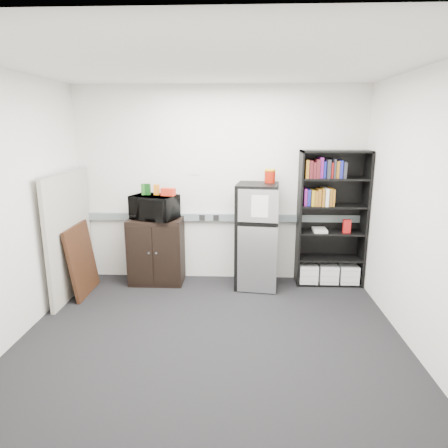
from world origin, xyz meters
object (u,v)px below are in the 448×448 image
at_px(microwave, 154,207).
at_px(cabinet, 156,251).
at_px(bookshelf, 331,220).
at_px(refrigerator, 257,236).
at_px(cubicle_partition, 70,234).

bearing_deg(microwave, cabinet, 109.41).
relative_size(bookshelf, refrigerator, 1.30).
bearing_deg(microwave, cubicle_partition, -138.99).
relative_size(cabinet, refrigerator, 0.65).
height_order(bookshelf, microwave, bookshelf).
relative_size(cubicle_partition, microwave, 2.75).
xyz_separation_m(cabinet, microwave, (0.00, -0.02, 0.63)).
bearing_deg(cubicle_partition, bookshelf, 8.06).
bearing_deg(cabinet, microwave, -90.00).
relative_size(microwave, refrigerator, 0.41).
bearing_deg(cabinet, refrigerator, -3.30).
distance_m(bookshelf, refrigerator, 1.04).
distance_m(cubicle_partition, refrigerator, 2.44).
distance_m(microwave, refrigerator, 1.44).
bearing_deg(bookshelf, refrigerator, -171.90).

